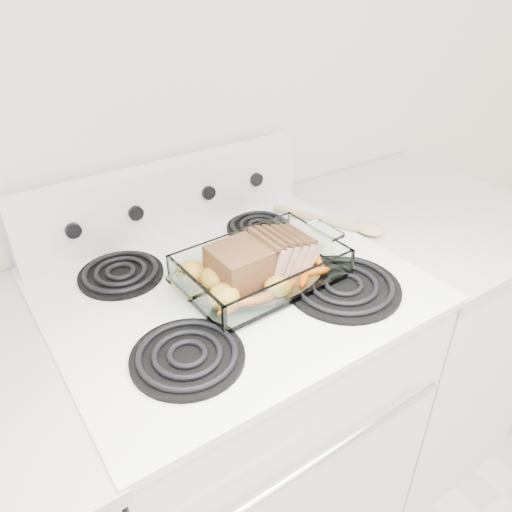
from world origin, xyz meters
TOP-DOWN VIEW (x-y plane):
  - electric_range at (0.00, 1.66)m, footprint 0.78×0.70m
  - counter_right at (0.67, 1.66)m, footprint 0.58×0.68m
  - baking_dish at (0.06, 1.62)m, footprint 0.34×0.22m
  - pork_roast at (0.04, 1.62)m, footprint 0.25×0.11m
  - roast_vegetables at (0.05, 1.66)m, footprint 0.37×0.20m
  - wooden_spoon at (0.39, 1.70)m, footprint 0.18×0.28m

SIDE VIEW (x-z plane):
  - counter_right at x=0.67m, z-range 0.00..0.93m
  - electric_range at x=0.00m, z-range -0.08..1.04m
  - wooden_spoon at x=0.39m, z-range 0.93..0.96m
  - baking_dish at x=0.06m, z-range 0.93..1.00m
  - roast_vegetables at x=0.05m, z-range 0.95..1.00m
  - pork_roast at x=0.04m, z-range 0.95..1.04m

